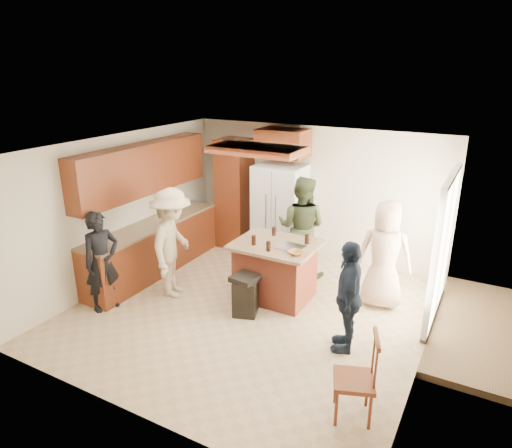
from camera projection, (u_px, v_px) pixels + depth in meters
The scene contains 12 objects.
person_front_left at pixel (102, 261), 6.80m from camera, with size 0.57×0.41×1.55m, color black.
person_behind_left at pixel (301, 227), 7.89m from camera, with size 0.87×0.54×1.79m, color #2F3720.
person_behind_right at pixel (385, 255), 6.87m from camera, with size 0.82×0.54×1.69m, color tan.
person_side_right at pixel (348, 297), 5.81m from camera, with size 0.89×0.46×1.52m, color #192333.
person_counter at pixel (172, 243), 7.19m from camera, with size 1.15×0.53×1.78m, color tan.
left_cabinetry at pixel (150, 221), 8.00m from camera, with size 0.64×3.00×2.30m.
back_wall_units at pixel (246, 182), 8.93m from camera, with size 1.80×0.60×2.45m.
refrigerator at pixel (280, 212), 8.67m from camera, with size 0.90×0.76×1.80m.
kitchen_island at pixel (275, 270), 7.23m from camera, with size 1.28×1.03×0.93m.
island_items at pixel (286, 246), 6.88m from camera, with size 0.89×0.72×0.15m.
trash_bin at pixel (245, 295), 6.78m from camera, with size 0.43×0.43×0.63m.
spindle_chair at pixel (356, 380), 4.74m from camera, with size 0.54×0.54×0.99m.
Camera 1 is at (3.00, -5.35, 3.57)m, focal length 32.00 mm.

